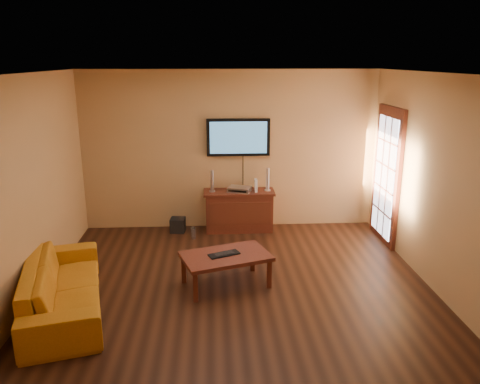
{
  "coord_description": "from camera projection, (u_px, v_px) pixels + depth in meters",
  "views": [
    {
      "loc": [
        -0.3,
        -5.35,
        2.86
      ],
      "look_at": [
        0.07,
        0.8,
        1.1
      ],
      "focal_mm": 35.0,
      "sensor_mm": 36.0,
      "label": 1
    }
  ],
  "objects": [
    {
      "name": "ground_plane",
      "position": [
        238.0,
        292.0,
        5.94
      ],
      "size": [
        5.0,
        5.0,
        0.0
      ],
      "primitive_type": "plane",
      "color": "black",
      "rests_on": "ground"
    },
    {
      "name": "room_walls",
      "position": [
        235.0,
        152.0,
        6.07
      ],
      "size": [
        5.0,
        5.0,
        5.0
      ],
      "color": "tan",
      "rests_on": "ground"
    },
    {
      "name": "french_door",
      "position": [
        386.0,
        177.0,
        7.42
      ],
      "size": [
        0.07,
        1.02,
        2.22
      ],
      "color": "#471A10",
      "rests_on": "ground"
    },
    {
      "name": "media_console",
      "position": [
        239.0,
        210.0,
        8.02
      ],
      "size": [
        1.2,
        0.46,
        0.7
      ],
      "color": "#471A10",
      "rests_on": "ground"
    },
    {
      "name": "television",
      "position": [
        238.0,
        137.0,
        7.86
      ],
      "size": [
        1.07,
        0.08,
        0.63
      ],
      "color": "black",
      "rests_on": "ground"
    },
    {
      "name": "coffee_table",
      "position": [
        226.0,
        258.0,
        6.04
      ],
      "size": [
        1.26,
        0.98,
        0.43
      ],
      "color": "#471A10",
      "rests_on": "ground"
    },
    {
      "name": "sofa",
      "position": [
        62.0,
        278.0,
        5.43
      ],
      "size": [
        1.1,
        2.16,
        0.81
      ],
      "primitive_type": "imported",
      "rotation": [
        0.0,
        0.0,
        1.82
      ],
      "color": "#B97214",
      "rests_on": "ground"
    },
    {
      "name": "speaker_left",
      "position": [
        212.0,
        182.0,
        7.85
      ],
      "size": [
        0.1,
        0.1,
        0.37
      ],
      "color": "silver",
      "rests_on": "media_console"
    },
    {
      "name": "speaker_right",
      "position": [
        268.0,
        180.0,
        7.91
      ],
      "size": [
        0.11,
        0.11,
        0.39
      ],
      "color": "silver",
      "rests_on": "media_console"
    },
    {
      "name": "av_receiver",
      "position": [
        240.0,
        189.0,
        7.88
      ],
      "size": [
        0.43,
        0.37,
        0.08
      ],
      "primitive_type": "cube",
      "rotation": [
        0.0,
        0.0,
        -0.35
      ],
      "color": "silver",
      "rests_on": "media_console"
    },
    {
      "name": "game_console",
      "position": [
        256.0,
        185.0,
        7.89
      ],
      "size": [
        0.04,
        0.15,
        0.21
      ],
      "primitive_type": "cube",
      "rotation": [
        0.0,
        0.0,
        -0.01
      ],
      "color": "white",
      "rests_on": "media_console"
    },
    {
      "name": "subwoofer",
      "position": [
        178.0,
        225.0,
        8.0
      ],
      "size": [
        0.26,
        0.26,
        0.24
      ],
      "primitive_type": "cube",
      "rotation": [
        0.0,
        0.0,
        -0.1
      ],
      "color": "black",
      "rests_on": "ground"
    },
    {
      "name": "bottle",
      "position": [
        193.0,
        233.0,
        7.68
      ],
      "size": [
        0.08,
        0.08,
        0.22
      ],
      "color": "white",
      "rests_on": "ground"
    },
    {
      "name": "keyboard",
      "position": [
        224.0,
        254.0,
        6.01
      ],
      "size": [
        0.43,
        0.29,
        0.02
      ],
      "color": "black",
      "rests_on": "coffee_table"
    }
  ]
}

